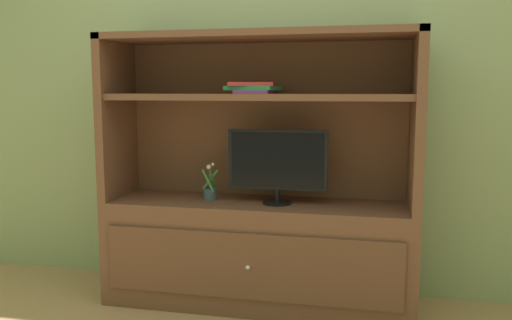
{
  "coord_description": "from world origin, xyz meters",
  "views": [
    {
      "loc": [
        0.62,
        -2.47,
        1.25
      ],
      "look_at": [
        0.0,
        0.35,
        0.86
      ],
      "focal_mm": 36.54,
      "sensor_mm": 36.0,
      "label": 1
    }
  ],
  "objects_px": {
    "media_console": "(258,222)",
    "magazine_stack": "(254,88)",
    "tv_monitor": "(277,163)",
    "potted_plant": "(210,191)"
  },
  "relations": [
    {
      "from": "media_console",
      "to": "magazine_stack",
      "type": "xyz_separation_m",
      "value": [
        -0.02,
        -0.02,
        0.77
      ]
    },
    {
      "from": "media_console",
      "to": "magazine_stack",
      "type": "relative_size",
      "value": 6.08
    },
    {
      "from": "tv_monitor",
      "to": "magazine_stack",
      "type": "height_order",
      "value": "magazine_stack"
    },
    {
      "from": "media_console",
      "to": "magazine_stack",
      "type": "distance_m",
      "value": 0.77
    },
    {
      "from": "tv_monitor",
      "to": "potted_plant",
      "type": "distance_m",
      "value": 0.45
    },
    {
      "from": "potted_plant",
      "to": "magazine_stack",
      "type": "relative_size",
      "value": 0.75
    },
    {
      "from": "media_console",
      "to": "tv_monitor",
      "type": "relative_size",
      "value": 3.15
    },
    {
      "from": "tv_monitor",
      "to": "magazine_stack",
      "type": "xyz_separation_m",
      "value": [
        -0.14,
        0.01,
        0.42
      ]
    },
    {
      "from": "media_console",
      "to": "tv_monitor",
      "type": "bearing_deg",
      "value": -13.85
    },
    {
      "from": "tv_monitor",
      "to": "potted_plant",
      "type": "height_order",
      "value": "tv_monitor"
    }
  ]
}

